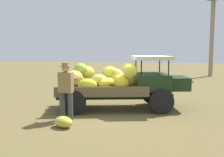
% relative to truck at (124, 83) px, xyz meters
% --- Properties ---
extents(ground_plane, '(60.00, 60.00, 0.00)m').
position_rel_truck_xyz_m(ground_plane, '(-0.42, -0.34, -0.92)').
color(ground_plane, brown).
extents(truck, '(4.65, 2.53, 1.84)m').
position_rel_truck_xyz_m(truck, '(0.00, 0.00, 0.00)').
color(truck, '#1B3018').
rests_on(truck, ground).
extents(farmer, '(0.53, 0.46, 1.69)m').
position_rel_truck_xyz_m(farmer, '(-1.46, -1.68, 0.04)').
color(farmer, '#3E4441').
rests_on(farmer, ground).
extents(loose_banana_bunch, '(0.72, 0.66, 0.30)m').
position_rel_truck_xyz_m(loose_banana_bunch, '(-1.28, -2.40, -0.78)').
color(loose_banana_bunch, gold).
rests_on(loose_banana_bunch, ground).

